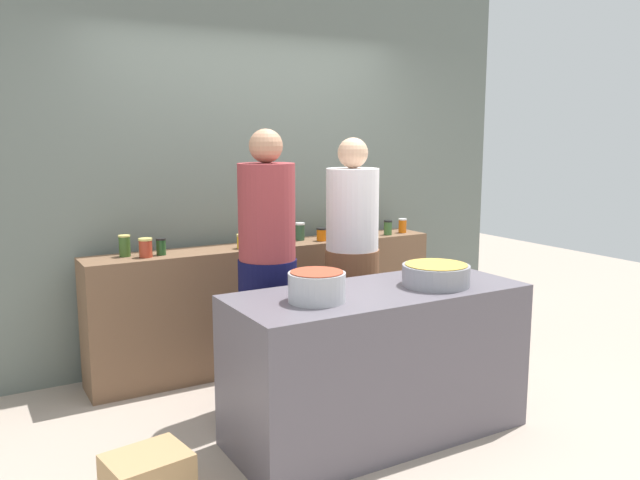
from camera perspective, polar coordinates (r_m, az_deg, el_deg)
ground at (r=4.14m, az=2.52°, el=-15.19°), size 12.00×12.00×0.00m
storefront_wall at (r=5.05m, az=-6.32°, el=6.81°), size 4.80×0.12×3.00m
display_shelf at (r=4.90m, az=-4.43°, el=-5.63°), size 2.70×0.36×0.91m
prep_table at (r=3.75m, az=5.08°, el=-10.82°), size 1.70×0.70×0.86m
preserve_jar_0 at (r=4.49m, az=-16.93°, el=-0.49°), size 0.08×0.08×0.14m
preserve_jar_1 at (r=4.42m, az=-15.20°, el=-0.66°), size 0.09×0.09×0.13m
preserve_jar_2 at (r=4.48m, az=-13.91°, el=-0.57°), size 0.07×0.07×0.11m
preserve_jar_3 at (r=4.63m, az=-6.85°, el=-0.11°), size 0.09×0.09×0.10m
preserve_jar_4 at (r=4.75m, az=-4.47°, el=0.30°), size 0.08×0.08×0.13m
preserve_jar_5 at (r=4.96m, az=-1.79°, el=0.77°), size 0.08×0.08×0.14m
preserve_jar_6 at (r=4.93m, az=0.17°, el=0.52°), size 0.09×0.09×0.10m
preserve_jar_7 at (r=5.10m, az=1.09°, el=1.09°), size 0.09×0.09×0.15m
preserve_jar_8 at (r=5.12m, az=3.50°, el=0.83°), size 0.08×0.08×0.10m
preserve_jar_9 at (r=5.26m, az=6.04°, el=1.12°), size 0.07×0.07×0.12m
preserve_jar_10 at (r=5.38m, az=7.32°, el=1.28°), size 0.07×0.07×0.12m
cooking_pot_left at (r=3.35m, az=-0.29°, el=-4.16°), size 0.30×0.30×0.16m
cooking_pot_center at (r=3.76m, az=10.23°, el=-3.07°), size 0.39×0.39×0.13m
cook_with_tongs at (r=4.00m, az=-4.66°, el=-4.02°), size 0.36×0.36×1.75m
cook_in_cap at (r=4.53m, az=2.84°, el=-2.79°), size 0.38×0.38×1.70m
bread_crate at (r=3.32m, az=-15.03°, el=-19.78°), size 0.41×0.35×0.25m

